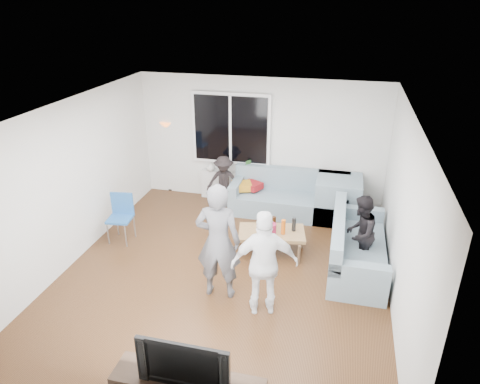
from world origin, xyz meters
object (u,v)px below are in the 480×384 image
(side_chair, at_px, (120,219))
(floor_lamp, at_px, (169,157))
(sofa_back_section, at_px, (289,194))
(spectator_back, at_px, (224,182))
(spectator_right, at_px, (360,233))
(sofa_right_section, at_px, (358,243))
(television, at_px, (186,359))
(player_left, at_px, (218,242))
(player_right, at_px, (265,264))
(coffee_table, at_px, (271,242))

(side_chair, bearing_deg, floor_lamp, 82.69)
(sofa_back_section, relative_size, spectator_back, 2.11)
(floor_lamp, height_order, spectator_right, floor_lamp)
(spectator_back, bearing_deg, sofa_right_section, -46.41)
(sofa_right_section, height_order, television, television)
(player_left, bearing_deg, spectator_right, -153.21)
(side_chair, relative_size, player_right, 0.56)
(spectator_right, bearing_deg, spectator_back, -104.25)
(side_chair, height_order, player_right, player_right)
(sofa_right_section, relative_size, player_right, 1.30)
(sofa_right_section, xyz_separation_m, side_chair, (-4.07, -0.17, 0.01))
(sofa_back_section, height_order, player_left, player_left)
(television, bearing_deg, coffee_table, 84.75)
(spectator_right, distance_m, spectator_back, 3.15)
(spectator_right, relative_size, television, 1.31)
(coffee_table, relative_size, spectator_right, 0.88)
(sofa_back_section, height_order, sofa_right_section, same)
(side_chair, relative_size, player_left, 0.49)
(sofa_back_section, xyz_separation_m, floor_lamp, (-2.74, 0.57, 0.36))
(floor_lamp, relative_size, player_left, 0.89)
(coffee_table, height_order, floor_lamp, floor_lamp)
(side_chair, bearing_deg, player_right, -31.31)
(player_right, bearing_deg, sofa_right_section, -147.79)
(side_chair, bearing_deg, sofa_back_section, 25.42)
(sofa_right_section, distance_m, floor_lamp, 4.62)
(side_chair, distance_m, spectator_right, 4.08)
(sofa_back_section, distance_m, spectator_back, 1.35)
(coffee_table, height_order, player_left, player_left)
(television, bearing_deg, side_chair, 128.04)
(player_right, distance_m, television, 1.82)
(floor_lamp, xyz_separation_m, player_left, (2.11, -3.37, 0.10))
(sofa_back_section, relative_size, side_chair, 2.67)
(side_chair, bearing_deg, spectator_back, 44.82)
(player_left, height_order, player_right, player_left)
(player_right, relative_size, television, 1.60)
(sofa_back_section, xyz_separation_m, spectator_right, (1.33, -1.62, 0.20))
(coffee_table, relative_size, television, 1.15)
(floor_lamp, height_order, television, floor_lamp)
(spectator_back, distance_m, television, 4.90)
(spectator_back, height_order, television, spectator_back)
(spectator_right, distance_m, television, 3.58)
(coffee_table, height_order, side_chair, side_chair)
(sofa_right_section, relative_size, floor_lamp, 1.28)
(floor_lamp, bearing_deg, side_chair, -90.00)
(sofa_right_section, height_order, player_right, player_right)
(spectator_right, bearing_deg, sofa_back_section, -123.18)
(player_left, bearing_deg, coffee_table, -116.85)
(floor_lamp, xyz_separation_m, television, (2.36, -5.34, -0.06))
(player_right, bearing_deg, side_chair, -40.46)
(sofa_back_section, distance_m, player_right, 3.03)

